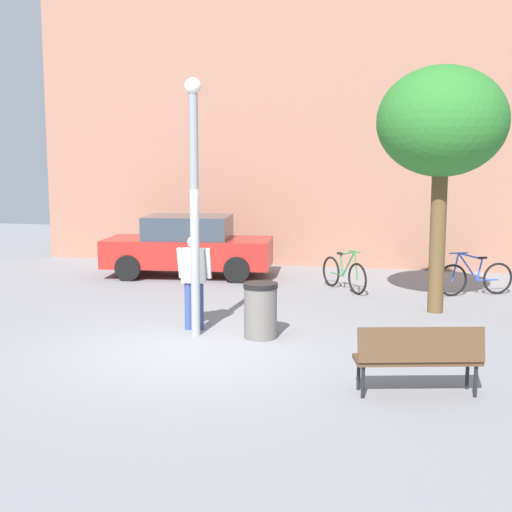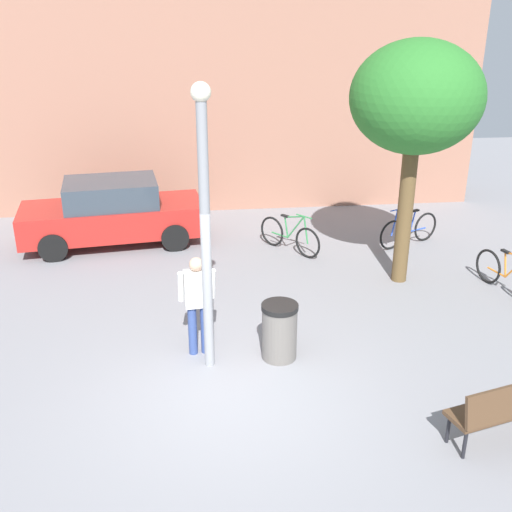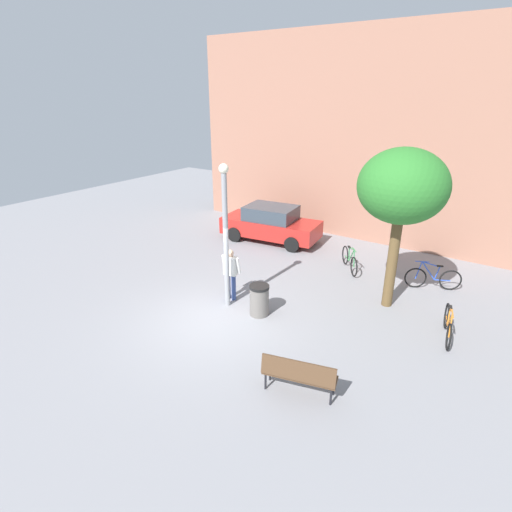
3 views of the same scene
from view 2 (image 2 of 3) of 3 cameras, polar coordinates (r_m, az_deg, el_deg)
ground_plane at (r=8.89m, az=-2.25°, el=-13.23°), size 36.00×36.00×0.00m
building_facade at (r=17.12m, az=-5.17°, el=19.10°), size 15.03×2.00×8.53m
lamppost at (r=8.59m, az=-4.88°, el=3.65°), size 0.28×0.28×4.32m
person_by_lamppost at (r=9.50m, az=-5.58°, el=-4.09°), size 0.61×0.32×1.67m
park_bench at (r=8.44m, az=23.04°, el=-12.91°), size 1.67×0.86×0.92m
plaza_tree at (r=11.82m, az=14.98°, el=14.16°), size 2.47×2.47×4.75m
bicycle_orange at (r=12.70m, az=22.82°, el=-1.72°), size 0.47×1.77×0.97m
bicycle_blue at (r=14.64m, az=14.30°, el=2.44°), size 1.66×0.81×0.97m
bicycle_green at (r=13.81m, az=3.22°, el=1.92°), size 1.17×1.44×0.97m
parked_car_red at (r=14.56m, az=-13.47°, el=4.05°), size 4.38×2.23×1.55m
trash_bin at (r=9.56m, az=2.24°, el=-7.14°), size 0.58×0.58×0.94m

